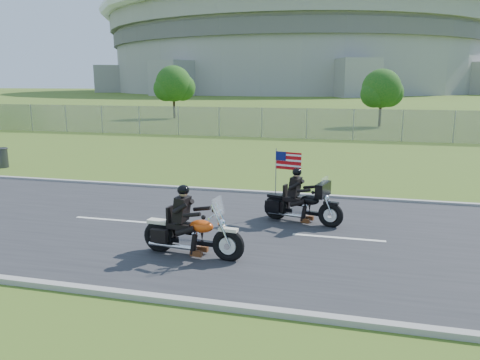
# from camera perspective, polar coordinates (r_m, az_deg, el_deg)

# --- Properties ---
(ground) EXTENTS (420.00, 420.00, 0.00)m
(ground) POSITION_cam_1_polar(r_m,az_deg,el_deg) (12.35, -7.07, -5.71)
(ground) COLOR #3D541A
(ground) RESTS_ON ground
(road) EXTENTS (120.00, 8.00, 0.04)m
(road) POSITION_cam_1_polar(r_m,az_deg,el_deg) (12.34, -7.07, -5.62)
(road) COLOR #28282B
(road) RESTS_ON ground
(curb_north) EXTENTS (120.00, 0.18, 0.12)m
(curb_north) POSITION_cam_1_polar(r_m,az_deg,el_deg) (16.03, -1.84, -1.31)
(curb_north) COLOR #9E9B93
(curb_north) RESTS_ON ground
(curb_south) EXTENTS (120.00, 0.18, 0.12)m
(curb_south) POSITION_cam_1_polar(r_m,az_deg,el_deg) (8.93, -16.73, -12.88)
(curb_south) COLOR #9E9B93
(curb_south) RESTS_ON ground
(fence) EXTENTS (60.00, 0.03, 2.00)m
(fence) POSITION_cam_1_polar(r_m,az_deg,el_deg) (32.43, -2.56, 7.12)
(fence) COLOR gray
(fence) RESTS_ON ground
(stadium) EXTENTS (140.40, 140.40, 29.20)m
(stadium) POSITION_cam_1_polar(r_m,az_deg,el_deg) (182.96, 6.82, 15.59)
(stadium) COLOR #A3A099
(stadium) RESTS_ON ground
(tree_fence_near) EXTENTS (3.52, 3.28, 4.75)m
(tree_fence_near) POSITION_cam_1_polar(r_m,az_deg,el_deg) (41.02, 16.91, 10.40)
(tree_fence_near) COLOR #382316
(tree_fence_near) RESTS_ON ground
(tree_fence_mid) EXTENTS (3.96, 3.69, 5.30)m
(tree_fence_mid) POSITION_cam_1_polar(r_m,az_deg,el_deg) (48.56, -8.04, 11.34)
(tree_fence_mid) COLOR #382316
(tree_fence_mid) RESTS_ON ground
(motorcycle_lead) EXTENTS (2.37, 0.71, 1.59)m
(motorcycle_lead) POSITION_cam_1_polar(r_m,az_deg,el_deg) (10.14, -6.01, -6.62)
(motorcycle_lead) COLOR black
(motorcycle_lead) RESTS_ON ground
(motorcycle_follow) EXTENTS (2.20, 0.97, 1.86)m
(motorcycle_follow) POSITION_cam_1_polar(r_m,az_deg,el_deg) (12.49, 7.60, -3.05)
(motorcycle_follow) COLOR black
(motorcycle_follow) RESTS_ON ground
(trash_can) EXTENTS (0.54, 0.54, 0.84)m
(trash_can) POSITION_cam_1_polar(r_m,az_deg,el_deg) (23.05, -27.01, 2.40)
(trash_can) COLOR #3C3C41
(trash_can) RESTS_ON ground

